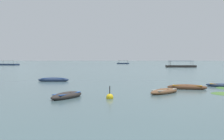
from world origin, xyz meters
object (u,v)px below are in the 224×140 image
object	(u,v)px
rowboat_2	(224,86)
rowboat_6	(67,96)
rowboat_1	(187,87)
ferry_1	(181,66)
rowboat_4	(53,80)
mooring_buoy	(110,97)
ferry_0	(123,63)
ferry_2	(8,64)
rowboat_8	(164,91)

from	to	relation	value
rowboat_2	rowboat_6	world-z (taller)	rowboat_6
rowboat_1	rowboat_2	distance (m)	4.61
rowboat_1	ferry_1	size ratio (longest dim) A/B	0.34
rowboat_1	rowboat_4	bearing A→B (deg)	150.48
rowboat_4	ferry_1	xyz separation A→B (m)	(29.97, 64.17, 0.25)
rowboat_1	rowboat_2	world-z (taller)	rowboat_1
rowboat_2	rowboat_4	distance (m)	19.66
ferry_1	mooring_buoy	world-z (taller)	ferry_1
rowboat_2	ferry_1	xyz separation A→B (m)	(11.31, 70.37, 0.31)
rowboat_1	mooring_buoy	size ratio (longest dim) A/B	3.57
rowboat_2	rowboat_4	bearing A→B (deg)	161.60
rowboat_2	rowboat_6	distance (m)	16.04
ferry_1	mooring_buoy	xyz separation A→B (m)	(-22.23, -78.57, -0.34)
rowboat_6	ferry_0	world-z (taller)	ferry_0
rowboat_1	rowboat_6	xyz separation A→B (m)	(-9.78, -5.96, -0.00)
ferry_0	mooring_buoy	bearing A→B (deg)	-90.48
rowboat_2	rowboat_1	bearing A→B (deg)	-154.12
rowboat_1	rowboat_6	world-z (taller)	rowboat_1
rowboat_4	ferry_2	world-z (taller)	ferry_2
rowboat_2	rowboat_6	xyz separation A→B (m)	(-13.93, -7.97, 0.03)
rowboat_1	rowboat_8	world-z (taller)	rowboat_1
rowboat_1	ferry_1	world-z (taller)	ferry_1
ferry_1	rowboat_4	bearing A→B (deg)	-115.03
rowboat_4	ferry_0	distance (m)	142.80
rowboat_2	mooring_buoy	xyz separation A→B (m)	(-10.91, -8.20, -0.03)
rowboat_4	mooring_buoy	size ratio (longest dim) A/B	3.77
rowboat_6	ferry_0	xyz separation A→B (m)	(4.32, 156.69, 0.28)
ferry_0	mooring_buoy	world-z (taller)	ferry_0
ferry_0	ferry_2	bearing A→B (deg)	-142.82
rowboat_1	ferry_2	size ratio (longest dim) A/B	0.32
ferry_2	rowboat_8	bearing A→B (deg)	-60.76
rowboat_8	rowboat_6	bearing A→B (deg)	-158.57
rowboat_4	ferry_1	bearing A→B (deg)	64.97
rowboat_6	ferry_1	world-z (taller)	ferry_1
rowboat_6	ferry_1	size ratio (longest dim) A/B	0.31
mooring_buoy	rowboat_4	bearing A→B (deg)	118.26
ferry_0	mooring_buoy	distance (m)	156.93
rowboat_8	rowboat_4	bearing A→B (deg)	136.53
rowboat_4	rowboat_6	distance (m)	14.94
rowboat_1	ferry_2	distance (m)	124.12
rowboat_2	mooring_buoy	world-z (taller)	mooring_buoy
rowboat_6	ferry_2	size ratio (longest dim) A/B	0.29
rowboat_2	mooring_buoy	size ratio (longest dim) A/B	3.36
ferry_0	ferry_1	size ratio (longest dim) A/B	0.79
rowboat_6	rowboat_8	world-z (taller)	rowboat_6
rowboat_2	ferry_0	bearing A→B (deg)	93.70
rowboat_4	ferry_1	distance (m)	70.82
rowboat_6	ferry_0	distance (m)	156.75
mooring_buoy	rowboat_6	bearing A→B (deg)	175.64
mooring_buoy	ferry_0	bearing A→B (deg)	89.52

